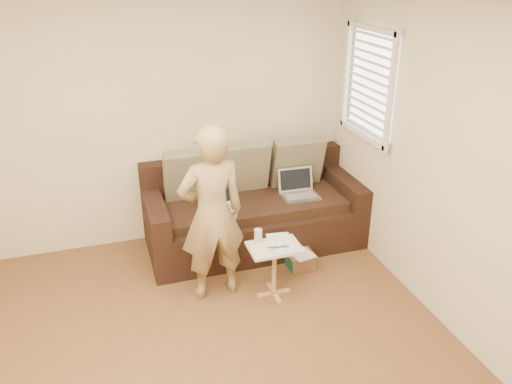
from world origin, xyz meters
TOP-DOWN VIEW (x-y plane):
  - floor at (0.00, 0.00)m, footprint 4.50×4.50m
  - wall_back at (0.00, 2.25)m, footprint 4.00×0.00m
  - wall_right at (2.00, 0.00)m, footprint 0.00×4.50m
  - window_blinds at (1.95, 1.50)m, footprint 0.12×0.88m
  - sofa at (0.90, 1.77)m, footprint 2.20×0.95m
  - pillow_left at (0.30, 1.97)m, footprint 0.55×0.29m
  - pillow_mid at (0.85, 2.01)m, footprint 0.55×0.27m
  - pillow_right at (1.45, 1.98)m, footprint 0.55×0.28m
  - laptop_silver at (1.37, 1.68)m, footprint 0.39×0.29m
  - laptop_white at (0.51, 1.64)m, footprint 0.33×0.25m
  - person at (0.29, 1.05)m, footprint 0.61×0.44m
  - side_table at (0.79, 0.86)m, footprint 0.45×0.32m
  - drinking_glass at (0.68, 0.98)m, footprint 0.07×0.07m
  - scissors at (0.82, 0.82)m, footprint 0.19×0.12m
  - paper_on_table at (0.87, 0.92)m, footprint 0.25×0.33m
  - striped_box at (1.19, 1.20)m, footprint 0.26×0.26m

SIDE VIEW (x-z plane):
  - floor at x=0.00m, z-range 0.00..0.00m
  - striped_box at x=1.19m, z-range 0.00..0.16m
  - side_table at x=0.79m, z-range 0.00..0.50m
  - sofa at x=0.90m, z-range 0.00..0.85m
  - paper_on_table at x=0.87m, z-range 0.50..0.50m
  - scissors at x=0.82m, z-range 0.50..0.52m
  - laptop_silver at x=1.37m, z-range 0.39..0.65m
  - laptop_white at x=0.51m, z-range 0.41..0.63m
  - drinking_glass at x=0.68m, z-range 0.50..0.62m
  - pillow_left at x=0.30m, z-range 0.51..1.07m
  - pillow_mid at x=0.85m, z-range 0.51..1.07m
  - pillow_right at x=1.45m, z-range 0.51..1.07m
  - person at x=0.29m, z-range 0.00..1.59m
  - wall_back at x=0.00m, z-range -0.70..3.30m
  - wall_right at x=2.00m, z-range -0.95..3.55m
  - window_blinds at x=1.95m, z-range 1.16..2.24m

